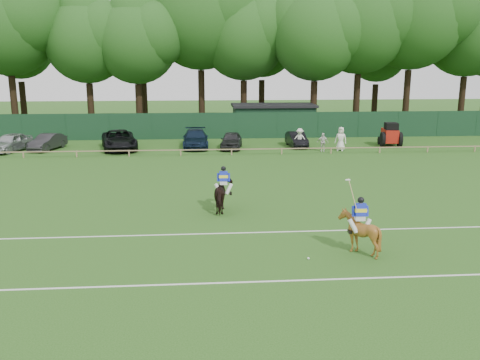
{
  "coord_description": "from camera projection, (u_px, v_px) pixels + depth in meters",
  "views": [
    {
      "loc": [
        -1.41,
        -21.5,
        7.03
      ],
      "look_at": [
        0.5,
        3.0,
        1.4
      ],
      "focal_mm": 38.0,
      "sensor_mm": 36.0,
      "label": 1
    }
  ],
  "objects": [
    {
      "name": "horse_dark",
      "position": [
        224.0,
        194.0,
        24.62
      ],
      "size": [
        1.01,
        2.05,
        1.7
      ],
      "primitive_type": "imported",
      "rotation": [
        0.0,
        0.0,
        3.1
      ],
      "color": "black",
      "rests_on": "ground"
    },
    {
      "name": "rider_dark",
      "position": [
        224.0,
        179.0,
        24.44
      ],
      "size": [
        0.94,
        0.39,
        1.41
      ],
      "rotation": [
        0.0,
        0.0,
        3.1
      ],
      "color": "silver",
      "rests_on": "ground"
    },
    {
      "name": "hatch_grey",
      "position": [
        231.0,
        140.0,
        42.99
      ],
      "size": [
        2.21,
        4.32,
        1.41
      ],
      "primitive_type": "imported",
      "rotation": [
        0.0,
        0.0,
        -0.14
      ],
      "color": "#28282B",
      "rests_on": "ground"
    },
    {
      "name": "sedan_silver",
      "position": [
        10.0,
        142.0,
        41.55
      ],
      "size": [
        2.98,
        4.75,
        1.51
      ],
      "primitive_type": "imported",
      "rotation": [
        0.0,
        0.0,
        -0.29
      ],
      "color": "#AFB2B4",
      "rests_on": "ground"
    },
    {
      "name": "perimeter_fence",
      "position": [
        215.0,
        126.0,
        48.53
      ],
      "size": [
        92.08,
        0.08,
        2.5
      ],
      "color": "#14351E",
      "rests_on": "ground"
    },
    {
      "name": "pitch_lines",
      "position": [
        240.0,
        254.0,
        19.17
      ],
      "size": [
        60.0,
        5.1,
        0.01
      ],
      "color": "silver",
      "rests_on": "ground"
    },
    {
      "name": "sedan_grey",
      "position": [
        48.0,
        142.0,
        42.39
      ],
      "size": [
        2.44,
        4.27,
        1.33
      ],
      "primitive_type": "imported",
      "rotation": [
        0.0,
        0.0,
        -0.27
      ],
      "color": "#29292B",
      "rests_on": "ground"
    },
    {
      "name": "ground",
      "position": [
        234.0,
        226.0,
        22.57
      ],
      "size": [
        160.0,
        160.0,
        0.0
      ],
      "primitive_type": "plane",
      "color": "#1E4C14",
      "rests_on": "ground"
    },
    {
      "name": "utility_shed",
      "position": [
        273.0,
        119.0,
        51.83
      ],
      "size": [
        8.4,
        4.4,
        3.04
      ],
      "color": "#14331E",
      "rests_on": "ground"
    },
    {
      "name": "rider_chestnut",
      "position": [
        360.0,
        214.0,
        18.99
      ],
      "size": [
        0.94,
        0.59,
        2.05
      ],
      "rotation": [
        0.0,
        0.0,
        3.11
      ],
      "color": "silver",
      "rests_on": "ground"
    },
    {
      "name": "spectator_mid",
      "position": [
        323.0,
        142.0,
        41.58
      ],
      "size": [
        0.96,
        0.57,
        1.53
      ],
      "primitive_type": "imported",
      "rotation": [
        0.0,
        0.0,
        -0.23
      ],
      "color": "silver",
      "rests_on": "ground"
    },
    {
      "name": "spectator_right",
      "position": [
        341.0,
        139.0,
        41.9
      ],
      "size": [
        1.14,
        0.99,
        1.97
      ],
      "primitive_type": "imported",
      "rotation": [
        0.0,
        0.0,
        -0.47
      ],
      "color": "white",
      "rests_on": "ground"
    },
    {
      "name": "tractor",
      "position": [
        390.0,
        135.0,
        44.26
      ],
      "size": [
        1.94,
        2.65,
        2.07
      ],
      "rotation": [
        0.0,
        0.0,
        -0.13
      ],
      "color": "#AB1A0F",
      "rests_on": "ground"
    },
    {
      "name": "estate_black",
      "position": [
        297.0,
        139.0,
        44.03
      ],
      "size": [
        1.48,
        3.91,
        1.27
      ],
      "primitive_type": "imported",
      "rotation": [
        0.0,
        0.0,
        0.03
      ],
      "color": "black",
      "rests_on": "ground"
    },
    {
      "name": "suv_black",
      "position": [
        119.0,
        140.0,
        42.51
      ],
      "size": [
        3.88,
        6.24,
        1.61
      ],
      "primitive_type": "imported",
      "rotation": [
        0.0,
        0.0,
        0.22
      ],
      "color": "black",
      "rests_on": "ground"
    },
    {
      "name": "sedan_navy",
      "position": [
        196.0,
        139.0,
        43.54
      ],
      "size": [
        2.17,
        5.24,
        1.51
      ],
      "primitive_type": "imported",
      "rotation": [
        0.0,
        0.0,
        0.01
      ],
      "color": "#101D32",
      "rests_on": "ground"
    },
    {
      "name": "polo_ball",
      "position": [
        308.0,
        258.0,
        18.68
      ],
      "size": [
        0.09,
        0.09,
        0.09
      ],
      "primitive_type": "sphere",
      "color": "silver",
      "rests_on": "ground"
    },
    {
      "name": "pitch_rail",
      "position": [
        219.0,
        150.0,
        39.96
      ],
      "size": [
        62.1,
        0.1,
        0.5
      ],
      "color": "#997F5B",
      "rests_on": "ground"
    },
    {
      "name": "tree_row",
      "position": [
        231.0,
        128.0,
        56.73
      ],
      "size": [
        96.0,
        12.0,
        21.0
      ],
      "primitive_type": null,
      "color": "#26561C",
      "rests_on": "ground"
    },
    {
      "name": "horse_chestnut",
      "position": [
        359.0,
        232.0,
        19.16
      ],
      "size": [
        1.38,
        1.54,
        1.64
      ],
      "primitive_type": "imported",
      "rotation": [
        0.0,
        0.0,
        3.11
      ],
      "color": "brown",
      "rests_on": "ground"
    },
    {
      "name": "spectator_left",
      "position": [
        300.0,
        139.0,
        42.71
      ],
      "size": [
        1.25,
        0.89,
        1.76
      ],
      "primitive_type": "imported",
      "rotation": [
        0.0,
        0.0,
        -0.23
      ],
      "color": "silver",
      "rests_on": "ground"
    }
  ]
}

